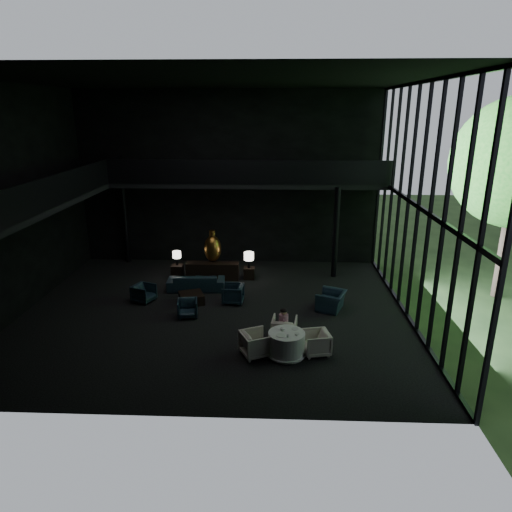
{
  "coord_description": "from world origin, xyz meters",
  "views": [
    {
      "loc": [
        2.11,
        -15.24,
        7.09
      ],
      "look_at": [
        1.48,
        0.5,
        2.03
      ],
      "focal_mm": 32.0,
      "sensor_mm": 36.0,
      "label": 1
    }
  ],
  "objects_px": {
    "dining_chair_north": "(284,327)",
    "dining_chair_west": "(256,341)",
    "child": "(284,318)",
    "coffee_table": "(191,298)",
    "table_lamp_right": "(249,257)",
    "side_table_left": "(177,271)",
    "dining_chair_east": "(316,342)",
    "lounge_armchair_east": "(233,293)",
    "table_lamp_left": "(177,255)",
    "window_armchair": "(331,298)",
    "sofa": "(196,278)",
    "lounge_armchair_south": "(188,308)",
    "side_table_right": "(249,273)",
    "lounge_armchair_west": "(144,293)",
    "dining_table": "(286,345)",
    "console": "(213,271)",
    "bronze_urn": "(213,248)"
  },
  "relations": [
    {
      "from": "side_table_left",
      "to": "dining_chair_east",
      "type": "distance_m",
      "value": 8.57
    },
    {
      "from": "coffee_table",
      "to": "side_table_left",
      "type": "bearing_deg",
      "value": 111.58
    },
    {
      "from": "sofa",
      "to": "dining_chair_north",
      "type": "xyz_separation_m",
      "value": [
        3.55,
        -4.09,
        -0.09
      ]
    },
    {
      "from": "table_lamp_left",
      "to": "dining_table",
      "type": "relative_size",
      "value": 0.49
    },
    {
      "from": "side_table_left",
      "to": "dining_table",
      "type": "distance_m",
      "value": 8.13
    },
    {
      "from": "lounge_armchair_west",
      "to": "dining_chair_east",
      "type": "distance_m",
      "value": 7.32
    },
    {
      "from": "table_lamp_left",
      "to": "lounge_armchair_west",
      "type": "bearing_deg",
      "value": -104.25
    },
    {
      "from": "console",
      "to": "lounge_armchair_south",
      "type": "xyz_separation_m",
      "value": [
        -0.39,
        -3.91,
        -0.04
      ]
    },
    {
      "from": "child",
      "to": "coffee_table",
      "type": "bearing_deg",
      "value": -38.71
    },
    {
      "from": "bronze_urn",
      "to": "coffee_table",
      "type": "xyz_separation_m",
      "value": [
        -0.47,
        -2.9,
        -1.13
      ]
    },
    {
      "from": "child",
      "to": "dining_chair_north",
      "type": "bearing_deg",
      "value": -113.27
    },
    {
      "from": "coffee_table",
      "to": "table_lamp_right",
      "type": "bearing_deg",
      "value": 52.27
    },
    {
      "from": "table_lamp_left",
      "to": "window_armchair",
      "type": "height_order",
      "value": "table_lamp_left"
    },
    {
      "from": "side_table_left",
      "to": "table_lamp_left",
      "type": "bearing_deg",
      "value": 90.0
    },
    {
      "from": "table_lamp_left",
      "to": "child",
      "type": "distance_m",
      "value": 7.34
    },
    {
      "from": "console",
      "to": "dining_chair_west",
      "type": "relative_size",
      "value": 2.52
    },
    {
      "from": "side_table_left",
      "to": "child",
      "type": "distance_m",
      "value": 7.31
    },
    {
      "from": "table_lamp_right",
      "to": "lounge_armchair_south",
      "type": "relative_size",
      "value": 1.09
    },
    {
      "from": "lounge_armchair_east",
      "to": "child",
      "type": "bearing_deg",
      "value": 37.72
    },
    {
      "from": "lounge_armchair_west",
      "to": "window_armchair",
      "type": "relative_size",
      "value": 0.69
    },
    {
      "from": "side_table_left",
      "to": "coffee_table",
      "type": "height_order",
      "value": "side_table_left"
    },
    {
      "from": "dining_table",
      "to": "child",
      "type": "bearing_deg",
      "value": 94.28
    },
    {
      "from": "sofa",
      "to": "lounge_armchair_south",
      "type": "bearing_deg",
      "value": 89.27
    },
    {
      "from": "console",
      "to": "dining_table",
      "type": "relative_size",
      "value": 1.83
    },
    {
      "from": "dining_table",
      "to": "dining_chair_north",
      "type": "bearing_deg",
      "value": 92.58
    },
    {
      "from": "side_table_left",
      "to": "child",
      "type": "relative_size",
      "value": 0.84
    },
    {
      "from": "lounge_armchair_east",
      "to": "child",
      "type": "distance_m",
      "value": 3.46
    },
    {
      "from": "dining_table",
      "to": "dining_chair_east",
      "type": "distance_m",
      "value": 0.91
    },
    {
      "from": "console",
      "to": "dining_chair_east",
      "type": "xyz_separation_m",
      "value": [
        3.98,
        -6.33,
        0.04
      ]
    },
    {
      "from": "lounge_armchair_west",
      "to": "dining_chair_north",
      "type": "relative_size",
      "value": 0.89
    },
    {
      "from": "lounge_armchair_west",
      "to": "dining_table",
      "type": "distance_m",
      "value": 6.64
    },
    {
      "from": "side_table_right",
      "to": "dining_chair_west",
      "type": "bearing_deg",
      "value": -85.05
    },
    {
      "from": "lounge_armchair_east",
      "to": "sofa",
      "type": "bearing_deg",
      "value": -123.4
    },
    {
      "from": "lounge_armchair_east",
      "to": "lounge_armchair_south",
      "type": "relative_size",
      "value": 1.24
    },
    {
      "from": "dining_chair_west",
      "to": "window_armchair",
      "type": "bearing_deg",
      "value": -62.55
    },
    {
      "from": "bronze_urn",
      "to": "dining_chair_north",
      "type": "height_order",
      "value": "bronze_urn"
    },
    {
      "from": "dining_chair_north",
      "to": "coffee_table",
      "type": "bearing_deg",
      "value": -30.52
    },
    {
      "from": "side_table_left",
      "to": "sofa",
      "type": "xyz_separation_m",
      "value": [
        1.09,
        -1.5,
        0.23
      ]
    },
    {
      "from": "coffee_table",
      "to": "dining_table",
      "type": "distance_m",
      "value": 5.19
    },
    {
      "from": "side_table_left",
      "to": "child",
      "type": "bearing_deg",
      "value": -50.77
    },
    {
      "from": "lounge_armchair_east",
      "to": "child",
      "type": "xyz_separation_m",
      "value": [
        1.89,
        -2.88,
        0.36
      ]
    },
    {
      "from": "lounge_armchair_east",
      "to": "coffee_table",
      "type": "distance_m",
      "value": 1.61
    },
    {
      "from": "side_table_left",
      "to": "dining_chair_north",
      "type": "height_order",
      "value": "dining_chair_north"
    },
    {
      "from": "coffee_table",
      "to": "child",
      "type": "distance_m",
      "value": 4.5
    },
    {
      "from": "sofa",
      "to": "side_table_right",
      "type": "bearing_deg",
      "value": -150.4
    },
    {
      "from": "side_table_right",
      "to": "child",
      "type": "bearing_deg",
      "value": -75.67
    },
    {
      "from": "dining_chair_east",
      "to": "child",
      "type": "relative_size",
      "value": 1.25
    },
    {
      "from": "side_table_left",
      "to": "table_lamp_left",
      "type": "xyz_separation_m",
      "value": [
        0.0,
        0.06,
        0.71
      ]
    },
    {
      "from": "dining_chair_north",
      "to": "dining_chair_west",
      "type": "bearing_deg",
      "value": 58.61
    },
    {
      "from": "lounge_armchair_east",
      "to": "dining_chair_north",
      "type": "height_order",
      "value": "dining_chair_north"
    }
  ]
}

